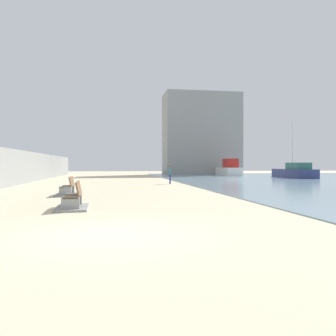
{
  "coord_description": "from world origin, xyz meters",
  "views": [
    {
      "loc": [
        0.21,
        -7.75,
        1.58
      ],
      "look_at": [
        4.21,
        17.18,
        1.35
      ],
      "focal_mm": 36.51,
      "sensor_mm": 36.0,
      "label": 1
    }
  ],
  "objects_px": {
    "bench_near": "(73,202)",
    "boat_distant": "(295,172)",
    "person_walking": "(170,173)",
    "boat_far_left": "(229,169)",
    "bench_far": "(68,191)"
  },
  "relations": [
    {
      "from": "person_walking",
      "to": "boat_distant",
      "type": "xyz_separation_m",
      "value": [
        16.87,
        10.32,
        -0.18
      ]
    },
    {
      "from": "bench_far",
      "to": "person_walking",
      "type": "height_order",
      "value": "person_walking"
    },
    {
      "from": "bench_far",
      "to": "boat_distant",
      "type": "bearing_deg",
      "value": 39.66
    },
    {
      "from": "person_walking",
      "to": "boat_far_left",
      "type": "distance_m",
      "value": 22.78
    },
    {
      "from": "person_walking",
      "to": "boat_distant",
      "type": "distance_m",
      "value": 19.78
    },
    {
      "from": "bench_near",
      "to": "boat_far_left",
      "type": "height_order",
      "value": "boat_far_left"
    },
    {
      "from": "bench_near",
      "to": "bench_far",
      "type": "relative_size",
      "value": 1.01
    },
    {
      "from": "bench_near",
      "to": "person_walking",
      "type": "bearing_deg",
      "value": 68.05
    },
    {
      "from": "bench_near",
      "to": "boat_distant",
      "type": "distance_m",
      "value": 34.17
    },
    {
      "from": "bench_far",
      "to": "person_walking",
      "type": "relative_size",
      "value": 1.34
    },
    {
      "from": "bench_near",
      "to": "bench_far",
      "type": "bearing_deg",
      "value": 99.15
    },
    {
      "from": "person_walking",
      "to": "boat_distant",
      "type": "height_order",
      "value": "boat_distant"
    },
    {
      "from": "boat_distant",
      "to": "boat_far_left",
      "type": "distance_m",
      "value": 10.43
    },
    {
      "from": "person_walking",
      "to": "boat_far_left",
      "type": "bearing_deg",
      "value": 58.68
    },
    {
      "from": "bench_far",
      "to": "boat_distant",
      "type": "height_order",
      "value": "boat_distant"
    }
  ]
}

